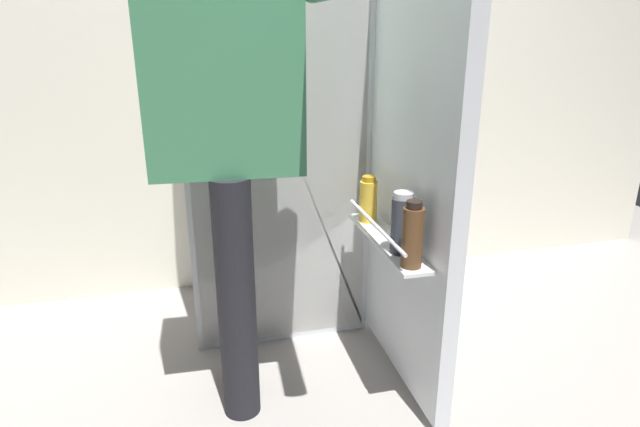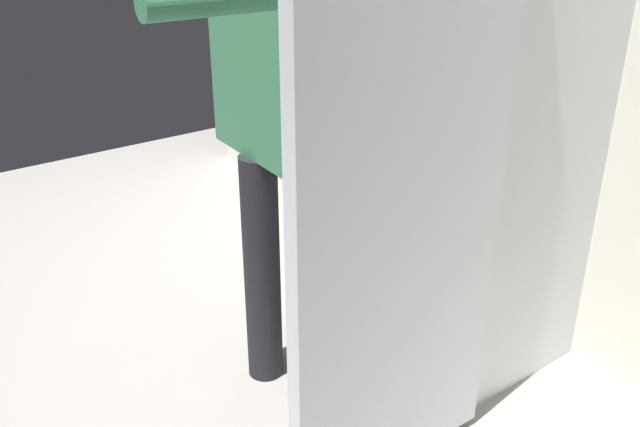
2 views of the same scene
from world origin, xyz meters
name	(u,v)px [view 1 (image 1 of 2)]	position (x,y,z in m)	size (l,w,h in m)	color
ground_plane	(297,375)	(0.00, 0.00, 0.00)	(5.48, 5.48, 0.00)	gray
kitchen_wall	(253,21)	(0.00, 0.87, 1.23)	(4.40, 0.10, 2.46)	silver
refrigerator	(277,108)	(0.03, 0.48, 0.91)	(0.75, 1.23, 1.82)	silver
person	(228,116)	(-0.20, -0.06, 0.97)	(0.53, 0.76, 1.61)	black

